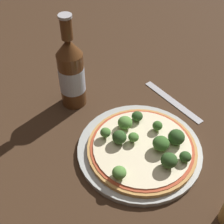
# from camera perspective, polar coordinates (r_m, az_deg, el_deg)

# --- Properties ---
(ground_plane) EXTENTS (3.00, 3.00, 0.00)m
(ground_plane) POSITION_cam_1_polar(r_m,az_deg,el_deg) (0.70, 3.68, -6.10)
(ground_plane) COLOR #3D2819
(plate) EXTENTS (0.27, 0.27, 0.01)m
(plate) POSITION_cam_1_polar(r_m,az_deg,el_deg) (0.69, 5.03, -6.83)
(plate) COLOR #B2B7B2
(plate) RESTS_ON ground_plane
(pizza) EXTENTS (0.23, 0.23, 0.01)m
(pizza) POSITION_cam_1_polar(r_m,az_deg,el_deg) (0.67, 5.49, -6.55)
(pizza) COLOR tan
(pizza) RESTS_ON plate
(broccoli_floret_0) EXTENTS (0.03, 0.03, 0.03)m
(broccoli_floret_0) POSITION_cam_1_polar(r_m,az_deg,el_deg) (0.63, 10.40, -8.69)
(broccoli_floret_0) COLOR #7A9E5B
(broccoli_floret_0) RESTS_ON pizza
(broccoli_floret_1) EXTENTS (0.03, 0.03, 0.02)m
(broccoli_floret_1) POSITION_cam_1_polar(r_m,az_deg,el_deg) (0.71, 4.63, -0.79)
(broccoli_floret_1) COLOR #7A9E5B
(broccoli_floret_1) RESTS_ON pizza
(broccoli_floret_2) EXTENTS (0.03, 0.03, 0.03)m
(broccoli_floret_2) POSITION_cam_1_polar(r_m,az_deg,el_deg) (0.66, 1.36, -4.63)
(broccoli_floret_2) COLOR #7A9E5B
(broccoli_floret_2) RESTS_ON pizza
(broccoli_floret_3) EXTENTS (0.02, 0.02, 0.02)m
(broccoli_floret_3) POSITION_cam_1_polar(r_m,az_deg,el_deg) (0.69, 8.31, -2.51)
(broccoli_floret_3) COLOR #7A9E5B
(broccoli_floret_3) RESTS_ON pizza
(broccoli_floret_4) EXTENTS (0.02, 0.02, 0.02)m
(broccoli_floret_4) POSITION_cam_1_polar(r_m,az_deg,el_deg) (0.66, 3.95, -4.63)
(broccoli_floret_4) COLOR #7A9E5B
(broccoli_floret_4) RESTS_ON pizza
(broccoli_floret_5) EXTENTS (0.04, 0.04, 0.03)m
(broccoli_floret_5) POSITION_cam_1_polar(r_m,az_deg,el_deg) (0.65, 8.95, -5.68)
(broccoli_floret_5) COLOR #7A9E5B
(broccoli_floret_5) RESTS_ON pizza
(broccoli_floret_6) EXTENTS (0.03, 0.03, 0.03)m
(broccoli_floret_6) POSITION_cam_1_polar(r_m,az_deg,el_deg) (0.69, 2.40, -1.95)
(broccoli_floret_6) COLOR #7A9E5B
(broccoli_floret_6) RESTS_ON pizza
(broccoli_floret_7) EXTENTS (0.04, 0.04, 0.03)m
(broccoli_floret_7) POSITION_cam_1_polar(r_m,az_deg,el_deg) (0.67, 11.69, -4.54)
(broccoli_floret_7) COLOR #7A9E5B
(broccoli_floret_7) RESTS_ON pizza
(broccoli_floret_8) EXTENTS (0.02, 0.02, 0.03)m
(broccoli_floret_8) POSITION_cam_1_polar(r_m,az_deg,el_deg) (0.67, -1.19, -3.78)
(broccoli_floret_8) COLOR #7A9E5B
(broccoli_floret_8) RESTS_ON pizza
(broccoli_floret_9) EXTENTS (0.03, 0.03, 0.02)m
(broccoli_floret_9) POSITION_cam_1_polar(r_m,az_deg,el_deg) (0.61, 1.33, -11.01)
(broccoli_floret_9) COLOR #7A9E5B
(broccoli_floret_9) RESTS_ON pizza
(broccoli_floret_10) EXTENTS (0.02, 0.02, 0.02)m
(broccoli_floret_10) POSITION_cam_1_polar(r_m,az_deg,el_deg) (0.65, 13.25, -7.98)
(broccoli_floret_10) COLOR #7A9E5B
(broccoli_floret_10) RESTS_ON pizza
(beer_bottle) EXTENTS (0.06, 0.06, 0.24)m
(beer_bottle) POSITION_cam_1_polar(r_m,az_deg,el_deg) (0.75, -7.45, 7.13)
(beer_bottle) COLOR #563319
(beer_bottle) RESTS_ON ground_plane
(fork) EXTENTS (0.08, 0.19, 0.00)m
(fork) POSITION_cam_1_polar(r_m,az_deg,el_deg) (0.81, 11.04, 1.96)
(fork) COLOR #B2B2B7
(fork) RESTS_ON ground_plane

